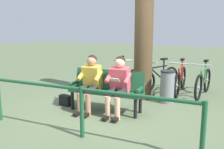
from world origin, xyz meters
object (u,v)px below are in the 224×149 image
object	(u,v)px
tree_trunk	(144,24)
bicycle_orange	(159,79)
handbag	(66,100)
person_companion	(90,80)
person_reading	(118,83)
bicycle_purple	(180,80)
bench	(107,87)
bicycle_red	(140,77)
litter_bin	(167,87)
bicycle_silver	(203,83)
bicycle_green	(122,76)

from	to	relation	value
tree_trunk	bicycle_orange	world-z (taller)	tree_trunk
handbag	person_companion	bearing A→B (deg)	177.82
person_reading	tree_trunk	xyz separation A→B (m)	(-0.03, -1.37, 1.18)
bicycle_purple	bicycle_orange	world-z (taller)	same
person_companion	person_reading	bearing A→B (deg)	179.95
bench	bicycle_red	bearing A→B (deg)	-93.48
tree_trunk	litter_bin	xyz separation A→B (m)	(-0.65, 0.09, -1.46)
tree_trunk	bicycle_orange	distance (m)	1.68
bicycle_silver	bicycle_purple	world-z (taller)	same
bicycle_silver	bicycle_orange	bearing A→B (deg)	-79.23
bicycle_orange	person_companion	bearing A→B (deg)	1.87
litter_bin	bicycle_red	bearing A→B (deg)	-42.91
bicycle_silver	person_reading	bearing A→B (deg)	-26.43
person_reading	person_companion	distance (m)	0.64
person_reading	bicycle_green	distance (m)	2.27
person_reading	bicycle_orange	distance (m)	2.17
bench	bicycle_orange	distance (m)	2.08
bicycle_orange	litter_bin	bearing A→B (deg)	51.26
handbag	litter_bin	bearing A→B (deg)	-147.14
bench	bicycle_orange	world-z (taller)	bicycle_orange
litter_bin	tree_trunk	bearing A→B (deg)	-7.94
bench	bicycle_red	world-z (taller)	bicycle_red
litter_bin	bicycle_green	xyz separation A→B (m)	(1.55, -0.80, -0.03)
bench	tree_trunk	world-z (taller)	tree_trunk
bench	tree_trunk	distance (m)	1.85
handbag	bicycle_orange	bearing A→B (deg)	-125.82
tree_trunk	bicycle_red	size ratio (longest dim) A/B	2.19
bicycle_silver	bicycle_red	xyz separation A→B (m)	(1.75, -0.00, 0.00)
person_companion	bicycle_purple	distance (m)	2.73
bicycle_orange	bicycle_red	world-z (taller)	same
litter_bin	bicycle_purple	world-z (taller)	bicycle_purple
person_reading	person_companion	xyz separation A→B (m)	(0.64, 0.05, -0.00)
litter_bin	bicycle_silver	world-z (taller)	bicycle_silver
litter_bin	bicycle_orange	size ratio (longest dim) A/B	0.49
tree_trunk	bicycle_orange	bearing A→B (deg)	-104.50
handbag	tree_trunk	size ratio (longest dim) A/B	0.08
bicycle_green	person_reading	bearing A→B (deg)	-1.28
person_reading	bicycle_red	size ratio (longest dim) A/B	0.71
person_reading	bicycle_red	world-z (taller)	person_reading
bicycle_orange	tree_trunk	bearing A→B (deg)	8.91
handbag	bicycle_orange	world-z (taller)	bicycle_orange
person_companion	bicycle_purple	world-z (taller)	person_companion
bench	person_reading	xyz separation A→B (m)	(-0.33, 0.14, 0.16)
person_reading	bicycle_silver	size ratio (longest dim) A/B	0.72
bicycle_silver	bicycle_orange	distance (m)	1.15
bench	bicycle_green	xyz separation A→B (m)	(0.54, -1.94, -0.15)
bicycle_silver	litter_bin	bearing A→B (deg)	-30.29
bench	person_companion	xyz separation A→B (m)	(0.31, 0.19, 0.16)
bench	litter_bin	bearing A→B (deg)	-136.26
person_reading	bicycle_silver	world-z (taller)	person_reading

